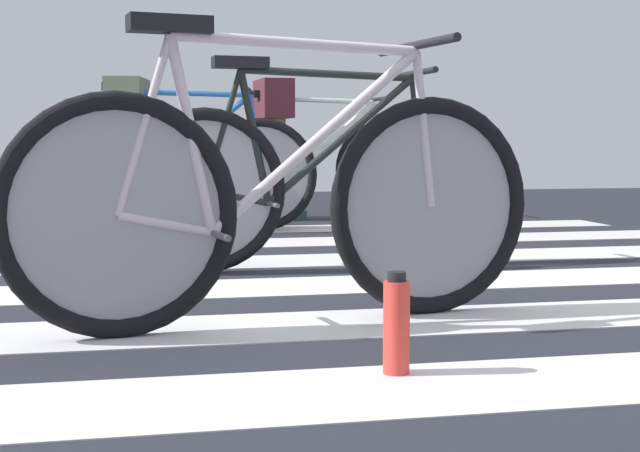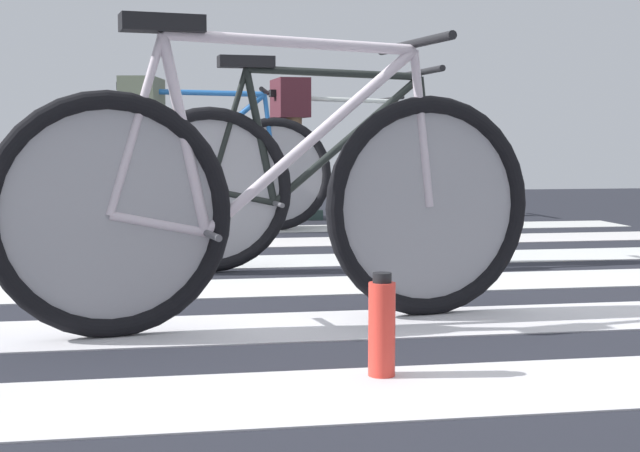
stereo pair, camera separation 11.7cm
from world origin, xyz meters
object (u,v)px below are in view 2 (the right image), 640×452
at_px(bicycle_2_of_4, 324,182).
at_px(bicycle_3_of_4, 193,170).
at_px(bicycle_4_of_4, 332,166).
at_px(bicycle_1_of_4, 278,202).
at_px(cyclist_4_of_4, 291,129).
at_px(water_bottle, 382,328).
at_px(cyclist_3_of_4, 143,132).

bearing_deg(bicycle_2_of_4, bicycle_3_of_4, 100.54).
relative_size(bicycle_3_of_4, bicycle_4_of_4, 0.99).
bearing_deg(bicycle_1_of_4, bicycle_2_of_4, 63.83).
relative_size(cyclist_4_of_4, water_bottle, 3.96).
distance_m(bicycle_3_of_4, cyclist_3_of_4, 0.39).
bearing_deg(water_bottle, bicycle_4_of_4, 81.07).
bearing_deg(cyclist_4_of_4, bicycle_2_of_4, -98.81).
height_order(bicycle_3_of_4, bicycle_4_of_4, same).
distance_m(cyclist_3_of_4, cyclist_4_of_4, 1.27).
distance_m(bicycle_3_of_4, cyclist_4_of_4, 1.11).
relative_size(bicycle_1_of_4, bicycle_4_of_4, 0.99).
height_order(bicycle_4_of_4, water_bottle, bicycle_4_of_4).
bearing_deg(cyclist_4_of_4, cyclist_3_of_4, -149.01).
height_order(bicycle_1_of_4, bicycle_3_of_4, same).
relative_size(bicycle_3_of_4, cyclist_4_of_4, 1.70).
bearing_deg(bicycle_1_of_4, bicycle_4_of_4, 67.15).
bearing_deg(bicycle_3_of_4, bicycle_4_of_4, 48.19).
bearing_deg(water_bottle, bicycle_3_of_4, 95.09).
distance_m(bicycle_4_of_4, water_bottle, 4.59).
relative_size(cyclist_3_of_4, cyclist_4_of_4, 0.95).
relative_size(bicycle_2_of_4, cyclist_4_of_4, 1.71).
bearing_deg(water_bottle, cyclist_4_of_4, 84.91).
distance_m(bicycle_2_of_4, cyclist_3_of_4, 2.07).
bearing_deg(cyclist_4_of_4, bicycle_4_of_4, 0.00).
height_order(cyclist_3_of_4, water_bottle, cyclist_3_of_4).
bearing_deg(bicycle_3_of_4, cyclist_4_of_4, 57.42).
height_order(bicycle_1_of_4, cyclist_3_of_4, cyclist_3_of_4).
xyz_separation_m(bicycle_1_of_4, bicycle_3_of_4, (-0.16, 3.06, 0.00)).
xyz_separation_m(bicycle_2_of_4, bicycle_4_of_4, (0.52, 2.64, 0.00)).
xyz_separation_m(bicycle_2_of_4, bicycle_3_of_4, (-0.52, 1.83, 0.00)).
height_order(bicycle_3_of_4, cyclist_4_of_4, cyclist_4_of_4).
xyz_separation_m(cyclist_3_of_4, bicycle_4_of_4, (1.35, 0.75, -0.24)).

